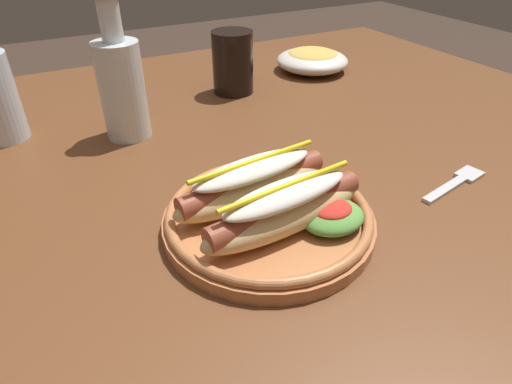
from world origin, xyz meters
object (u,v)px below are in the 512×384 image
hot_dog_plate (271,208)px  side_bowl (312,60)px  glass_bottle (121,85)px  soda_cup (233,63)px  fork (457,182)px

hot_dog_plate → side_bowl: (0.35, 0.44, -0.00)m
glass_bottle → side_bowl: 0.46m
soda_cup → glass_bottle: (-0.23, -0.09, 0.03)m
fork → soda_cup: 0.46m
fork → soda_cup: soda_cup is taller
hot_dog_plate → fork: size_ratio=1.96×
fork → side_bowl: (0.09, 0.48, 0.02)m
side_bowl → fork: bearing=-101.2°
soda_cup → glass_bottle: size_ratio=0.53×
soda_cup → side_bowl: (0.21, 0.03, -0.03)m
hot_dog_plate → fork: bearing=-7.8°
fork → soda_cup: (-0.11, 0.44, 0.05)m
soda_cup → glass_bottle: bearing=-157.6°
hot_dog_plate → soda_cup: soda_cup is taller
hot_dog_plate → fork: (0.26, -0.04, -0.02)m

